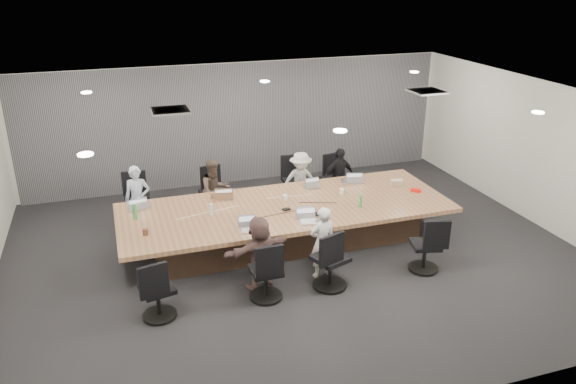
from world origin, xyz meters
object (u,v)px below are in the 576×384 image
object	(u,v)px
person_5	(259,253)
snack_packet	(416,190)
person_3	(339,177)
person_2	(301,182)
chair_6	(330,263)
bottle_green_left	(135,212)
chair_4	(158,294)
bottle_clear	(211,209)
chair_1	(212,197)
bottle_green_right	(360,201)
chair_2	(295,185)
mug_brown	(145,232)
chair_3	(332,183)
person_1	(215,191)
person_0	(138,200)
chair_5	(266,275)
person_6	(322,242)
conference_table	(286,223)
canvas_bag	(397,183)
laptop_6	(311,222)
stapler	(318,214)
laptop_0	(140,206)
laptop_1	(220,196)
laptop_3	(350,181)
laptop_2	(310,185)
chair_0	(138,204)
chair_7	(425,249)

from	to	relation	value
person_5	snack_packet	xyz separation A→B (m)	(3.49, 1.23, 0.15)
person_3	person_2	bearing A→B (deg)	171.51
chair_6	bottle_green_left	world-z (taller)	bottle_green_left
person_2	person_3	size ratio (longest dim) A/B	1.00
chair_4	bottle_clear	world-z (taller)	bottle_clear
chair_1	bottle_green_right	xyz separation A→B (m)	(2.30, -2.16, 0.46)
chair_2	chair_6	distance (m)	3.45
person_2	mug_brown	bearing A→B (deg)	-146.91
chair_4	chair_3	bearing A→B (deg)	26.59
person_1	person_0	bearing A→B (deg)	166.21
bottle_green_right	chair_1	bearing A→B (deg)	136.79
chair_5	person_6	distance (m)	1.14
conference_table	canvas_bag	bearing A→B (deg)	6.45
laptop_6	stapler	size ratio (longest dim) A/B	1.99
laptop_6	bottle_green_left	world-z (taller)	bottle_green_left
laptop_0	canvas_bag	xyz separation A→B (m)	(4.93, -0.53, 0.05)
chair_1	laptop_1	xyz separation A→B (m)	(0.00, -0.90, 0.36)
chair_2	canvas_bag	size ratio (longest dim) A/B	3.80
laptop_0	person_1	world-z (taller)	person_1
chair_3	mug_brown	size ratio (longest dim) A/B	6.99
person_3	laptop_6	distance (m)	2.59
person_1	bottle_green_right	world-z (taller)	person_1
chair_6	laptop_3	xyz separation A→B (m)	(1.44, 2.50, 0.32)
chair_4	laptop_2	distance (m)	4.13
bottle_green_right	mug_brown	world-z (taller)	bottle_green_right
laptop_2	laptop_3	bearing A→B (deg)	176.46
laptop_2	stapler	bearing A→B (deg)	72.00
snack_packet	chair_6	bearing A→B (deg)	-146.88
conference_table	chair_1	world-z (taller)	chair_1
bottle_green_left	stapler	distance (m)	3.17
chair_0	mug_brown	bearing A→B (deg)	93.94
chair_6	person_6	xyz separation A→B (m)	(0.00, 0.35, 0.19)
laptop_6	laptop_0	bearing A→B (deg)	161.41
chair_4	chair_7	distance (m)	4.41
chair_6	laptop_2	xyz separation A→B (m)	(0.58, 2.50, 0.32)
chair_5	bottle_green_right	size ratio (longest dim) A/B	3.57
chair_4	chair_5	world-z (taller)	chair_5
chair_7	laptop_2	size ratio (longest dim) A/B	2.72
conference_table	chair_3	size ratio (longest dim) A/B	7.91
laptop_3	chair_5	bearing A→B (deg)	57.87
laptop_2	person_3	distance (m)	1.03
laptop_6	mug_brown	world-z (taller)	mug_brown
person_1	person_2	world-z (taller)	person_1
person_3	person_0	bearing A→B (deg)	171.51
chair_6	person_0	world-z (taller)	person_0
conference_table	laptop_3	size ratio (longest dim) A/B	17.64
laptop_3	chair_7	bearing A→B (deg)	109.19
chair_1	person_0	size ratio (longest dim) A/B	0.59
snack_packet	laptop_1	bearing A→B (deg)	165.94
laptop_0	bottle_clear	xyz separation A→B (m)	(1.17, -0.77, 0.10)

